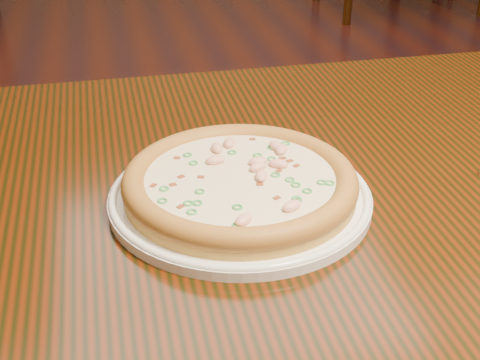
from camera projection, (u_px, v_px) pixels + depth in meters
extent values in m
cube|color=black|center=(322.00, 186.00, 0.87)|extent=(1.20, 0.80, 0.04)
cylinder|color=white|center=(240.00, 198.00, 0.79)|extent=(0.31, 0.31, 0.01)
torus|color=white|center=(240.00, 193.00, 0.79)|extent=(0.31, 0.31, 0.01)
cylinder|color=#BF9543|center=(240.00, 187.00, 0.79)|extent=(0.27, 0.27, 0.02)
torus|color=#B58235|center=(240.00, 180.00, 0.78)|extent=(0.28, 0.28, 0.03)
cylinder|color=beige|center=(240.00, 178.00, 0.78)|extent=(0.23, 0.23, 0.00)
ellipsoid|color=#F2B29E|center=(292.00, 206.00, 0.71)|extent=(0.03, 0.02, 0.01)
ellipsoid|color=#F2B29E|center=(282.00, 149.00, 0.83)|extent=(0.02, 0.03, 0.01)
ellipsoid|color=#F2B29E|center=(258.00, 161.00, 0.80)|extent=(0.02, 0.01, 0.01)
ellipsoid|color=#F2B29E|center=(261.00, 176.00, 0.77)|extent=(0.02, 0.03, 0.01)
ellipsoid|color=#F2B29E|center=(217.00, 148.00, 0.84)|extent=(0.01, 0.02, 0.01)
ellipsoid|color=#F2B29E|center=(229.00, 143.00, 0.85)|extent=(0.02, 0.03, 0.01)
ellipsoid|color=#F2B29E|center=(276.00, 146.00, 0.84)|extent=(0.02, 0.03, 0.01)
ellipsoid|color=#F2B29E|center=(244.00, 220.00, 0.69)|extent=(0.03, 0.03, 0.01)
ellipsoid|color=#F2B29E|center=(278.00, 164.00, 0.80)|extent=(0.03, 0.02, 0.01)
ellipsoid|color=#F2B29E|center=(258.00, 167.00, 0.79)|extent=(0.03, 0.02, 0.01)
ellipsoid|color=#F2B29E|center=(215.00, 160.00, 0.81)|extent=(0.03, 0.02, 0.01)
cube|color=maroon|center=(296.00, 166.00, 0.80)|extent=(0.01, 0.01, 0.00)
cube|color=maroon|center=(260.00, 185.00, 0.76)|extent=(0.01, 0.01, 0.00)
cube|color=maroon|center=(282.00, 159.00, 0.82)|extent=(0.01, 0.01, 0.00)
cube|color=maroon|center=(177.00, 158.00, 0.82)|extent=(0.01, 0.01, 0.00)
cube|color=maroon|center=(277.00, 199.00, 0.74)|extent=(0.01, 0.01, 0.00)
cube|color=maroon|center=(294.00, 202.00, 0.73)|extent=(0.01, 0.01, 0.00)
cube|color=maroon|center=(181.00, 177.00, 0.78)|extent=(0.01, 0.01, 0.00)
cube|color=maroon|center=(290.00, 162.00, 0.81)|extent=(0.01, 0.01, 0.00)
cube|color=maroon|center=(201.00, 178.00, 0.78)|extent=(0.01, 0.01, 0.00)
cube|color=maroon|center=(153.00, 186.00, 0.76)|extent=(0.01, 0.01, 0.00)
cube|color=maroon|center=(173.00, 185.00, 0.76)|extent=(0.01, 0.01, 0.00)
cube|color=maroon|center=(252.00, 140.00, 0.87)|extent=(0.01, 0.01, 0.00)
cube|color=maroon|center=(279.00, 172.00, 0.79)|extent=(0.01, 0.01, 0.00)
cube|color=maroon|center=(180.00, 207.00, 0.72)|extent=(0.01, 0.01, 0.00)
torus|color=green|center=(193.00, 163.00, 0.81)|extent=(0.02, 0.02, 0.00)
torus|color=green|center=(200.00, 192.00, 0.75)|extent=(0.01, 0.01, 0.00)
torus|color=green|center=(257.00, 156.00, 0.82)|extent=(0.02, 0.02, 0.00)
torus|color=green|center=(192.00, 212.00, 0.71)|extent=(0.01, 0.01, 0.00)
torus|color=green|center=(164.00, 189.00, 0.75)|extent=(0.02, 0.02, 0.00)
torus|color=green|center=(296.00, 185.00, 0.76)|extent=(0.01, 0.01, 0.00)
torus|color=green|center=(188.00, 203.00, 0.72)|extent=(0.02, 0.02, 0.00)
torus|color=green|center=(237.00, 207.00, 0.72)|extent=(0.01, 0.01, 0.00)
torus|color=green|center=(330.00, 183.00, 0.76)|extent=(0.01, 0.01, 0.00)
torus|color=green|center=(275.00, 175.00, 0.78)|extent=(0.02, 0.02, 0.00)
torus|color=green|center=(197.00, 203.00, 0.72)|extent=(0.02, 0.02, 0.00)
torus|color=green|center=(232.00, 152.00, 0.83)|extent=(0.02, 0.02, 0.00)
torus|color=green|center=(297.00, 199.00, 0.73)|extent=(0.01, 0.01, 0.00)
torus|color=green|center=(290.00, 180.00, 0.77)|extent=(0.02, 0.02, 0.00)
torus|color=green|center=(307.00, 191.00, 0.75)|extent=(0.02, 0.02, 0.00)
torus|color=green|center=(286.00, 144.00, 0.85)|extent=(0.02, 0.02, 0.00)
torus|color=green|center=(188.00, 155.00, 0.82)|extent=(0.01, 0.01, 0.00)
torus|color=green|center=(237.00, 225.00, 0.69)|extent=(0.01, 0.01, 0.00)
torus|color=green|center=(162.00, 201.00, 0.73)|extent=(0.02, 0.02, 0.00)
torus|color=green|center=(271.00, 159.00, 0.82)|extent=(0.01, 0.01, 0.00)
torus|color=green|center=(322.00, 183.00, 0.76)|extent=(0.02, 0.02, 0.00)
torus|color=green|center=(238.00, 207.00, 0.72)|extent=(0.01, 0.01, 0.00)
torus|color=green|center=(297.00, 200.00, 0.73)|extent=(0.01, 0.01, 0.00)
torus|color=green|center=(272.00, 147.00, 0.84)|extent=(0.02, 0.02, 0.00)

